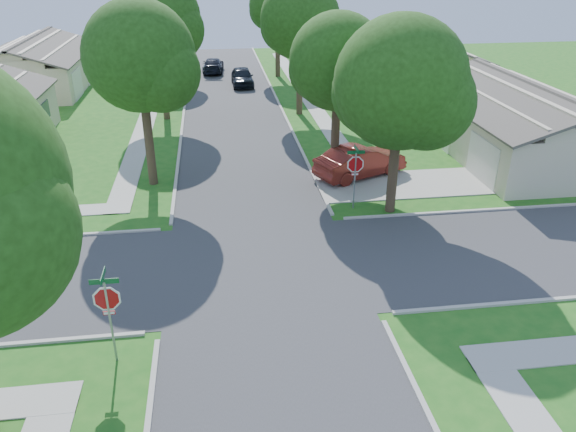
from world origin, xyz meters
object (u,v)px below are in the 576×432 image
(house_ne_far, at_px, (414,67))
(car_curb_east, at_px, (242,77))
(tree_w_mid, at_px, (159,22))
(tree_ne_corner, at_px, (402,89))
(tree_e_near, at_px, (339,66))
(car_curb_west, at_px, (213,65))
(stop_sign_sw, at_px, (107,302))
(tree_w_far, at_px, (170,15))
(tree_w_near, at_px, (141,61))
(tree_e_far, at_px, (278,8))
(house_ne_near, at_px, (519,127))
(house_nw_far, at_px, (37,70))
(car_driveway, at_px, (360,161))
(tree_e_mid, at_px, (301,23))
(stop_sign_ne, at_px, (355,167))

(house_ne_far, bearing_deg, car_curb_east, 173.79)
(tree_w_mid, xyz_separation_m, tree_ne_corner, (11.00, -16.80, -0.90))
(tree_e_near, xyz_separation_m, car_curb_west, (-5.95, 27.60, -4.97))
(tree_e_near, height_order, car_curb_east, tree_e_near)
(stop_sign_sw, distance_m, tree_w_far, 38.86)
(tree_e_near, distance_m, tree_w_near, 9.41)
(tree_e_far, distance_m, tree_ne_corner, 29.85)
(stop_sign_sw, xyz_separation_m, tree_e_far, (9.45, 38.71, 3.95))
(tree_e_near, bearing_deg, car_curb_west, 102.17)
(house_ne_near, xyz_separation_m, house_ne_far, (0.00, 18.00, 0.00))
(tree_w_near, xyz_separation_m, car_curb_west, (3.44, 27.60, -5.44))
(tree_w_far, distance_m, house_nw_far, 12.19)
(tree_e_far, bearing_deg, house_nw_far, -174.47)
(tree_w_far, bearing_deg, tree_w_near, -89.99)
(stop_sign_sw, height_order, tree_e_far, tree_e_far)
(house_nw_far, distance_m, car_driveway, 32.14)
(tree_ne_corner, relative_size, house_nw_far, 0.64)
(house_nw_far, bearing_deg, car_curb_west, 17.31)
(stop_sign_sw, bearing_deg, tree_w_mid, 89.87)
(tree_e_far, bearing_deg, tree_w_near, -110.60)
(tree_e_mid, distance_m, tree_ne_corner, 16.89)
(tree_e_far, distance_m, car_driveway, 25.99)
(tree_w_near, relative_size, car_curb_west, 1.94)
(tree_w_near, xyz_separation_m, car_curb_east, (5.84, 21.60, -5.35))
(house_nw_far, relative_size, car_driveway, 2.73)
(house_ne_near, bearing_deg, tree_w_near, -174.49)
(tree_w_far, bearing_deg, stop_sign_ne, -72.30)
(tree_w_near, xyz_separation_m, house_ne_far, (20.64, 19.99, -4.60))
(tree_w_far, height_order, car_curb_west, tree_w_far)
(tree_w_far, distance_m, house_ne_far, 21.61)
(house_ne_near, bearing_deg, tree_e_far, 116.03)
(tree_w_far, bearing_deg, car_driveway, -67.28)
(tree_w_near, height_order, house_nw_far, tree_w_near)
(house_ne_far, xyz_separation_m, car_driveway, (-9.99, -20.43, -0.69))
(tree_e_mid, xyz_separation_m, tree_w_far, (-9.41, 13.00, -0.75))
(tree_e_near, xyz_separation_m, tree_w_mid, (-9.39, 12.00, 0.85))
(tree_w_mid, height_order, house_ne_near, tree_w_mid)
(stop_sign_ne, bearing_deg, tree_w_mid, 119.80)
(tree_e_mid, distance_m, house_ne_near, 15.77)
(house_nw_far, bearing_deg, stop_sign_ne, -52.84)
(house_ne_near, bearing_deg, tree_w_far, 131.90)
(tree_w_mid, xyz_separation_m, house_ne_near, (20.63, -10.01, -4.97))
(house_ne_near, height_order, car_curb_west, house_ne_near)
(tree_e_far, relative_size, car_driveway, 1.75)
(tree_e_near, xyz_separation_m, car_curb_east, (-3.55, 21.60, -4.88))
(house_ne_near, xyz_separation_m, house_nw_far, (-31.98, 21.00, 0.00))
(tree_w_mid, height_order, car_curb_east, tree_w_mid)
(tree_ne_corner, xyz_separation_m, car_driveway, (-0.36, 4.36, -4.77))
(tree_w_near, xyz_separation_m, car_driveway, (10.64, -0.44, -5.29))
(stop_sign_ne, height_order, tree_ne_corner, tree_ne_corner)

